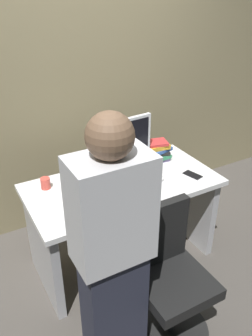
# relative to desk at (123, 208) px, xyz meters

# --- Properties ---
(ground_plane) EXTENTS (9.00, 9.00, 0.00)m
(ground_plane) POSITION_rel_desk_xyz_m (0.00, 0.00, -0.52)
(ground_plane) COLOR #4C4742
(wall_back) EXTENTS (6.40, 0.10, 3.00)m
(wall_back) POSITION_rel_desk_xyz_m (0.00, 0.87, 0.98)
(wall_back) COLOR #8C7F5B
(wall_back) RESTS_ON ground
(desk) EXTENTS (1.45, 0.74, 0.75)m
(desk) POSITION_rel_desk_xyz_m (0.00, 0.00, 0.00)
(desk) COLOR white
(desk) RESTS_ON ground
(office_chair) EXTENTS (0.52, 0.52, 0.94)m
(office_chair) POSITION_rel_desk_xyz_m (-0.07, -0.73, -0.09)
(office_chair) COLOR black
(office_chair) RESTS_ON ground
(person_at_desk) EXTENTS (0.40, 0.24, 1.64)m
(person_at_desk) POSITION_rel_desk_xyz_m (-0.47, -0.75, 0.32)
(person_at_desk) COLOR #262838
(person_at_desk) RESTS_ON ground
(monitor) EXTENTS (0.54, 0.16, 0.46)m
(monitor) POSITION_rel_desk_xyz_m (0.04, 0.11, 0.49)
(monitor) COLOR silver
(monitor) RESTS_ON desk
(keyboard) EXTENTS (0.43, 0.14, 0.02)m
(keyboard) POSITION_rel_desk_xyz_m (-0.03, -0.11, 0.24)
(keyboard) COLOR #262626
(keyboard) RESTS_ON desk
(mouse) EXTENTS (0.06, 0.10, 0.03)m
(mouse) POSITION_rel_desk_xyz_m (0.27, -0.09, 0.25)
(mouse) COLOR white
(mouse) RESTS_ON desk
(cup_near_keyboard) EXTENTS (0.07, 0.07, 0.09)m
(cup_near_keyboard) POSITION_rel_desk_xyz_m (-0.45, -0.07, 0.28)
(cup_near_keyboard) COLOR white
(cup_near_keyboard) RESTS_ON desk
(cup_by_monitor) EXTENTS (0.07, 0.07, 0.08)m
(cup_by_monitor) POSITION_rel_desk_xyz_m (-0.53, 0.21, 0.28)
(cup_by_monitor) COLOR #D84C3F
(cup_by_monitor) RESTS_ON desk
(book_stack) EXTENTS (0.24, 0.18, 0.17)m
(book_stack) POSITION_rel_desk_xyz_m (0.43, 0.19, 0.32)
(book_stack) COLOR #594C72
(book_stack) RESTS_ON desk
(cell_phone) EXTENTS (0.10, 0.16, 0.01)m
(cell_phone) POSITION_rel_desk_xyz_m (0.53, -0.17, 0.24)
(cell_phone) COLOR black
(cell_phone) RESTS_ON desk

